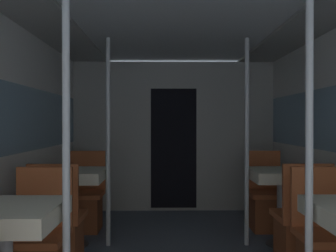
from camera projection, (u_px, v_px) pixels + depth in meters
wall_left at (7, 142)px, 3.08m from camera, size 0.05×6.39×2.09m
ceiling_panel at (181, 14)px, 3.09m from camera, size 2.87×6.39×0.07m
bulkhead_far at (174, 136)px, 5.28m from camera, size 2.81×0.09×2.09m
dining_table_left_0 at (5, 223)px, 2.14m from camera, size 0.61×0.61×0.76m
support_pole_left_0 at (66, 156)px, 2.14m from camera, size 0.05×0.05×2.09m
dining_table_left_1 at (73, 180)px, 3.75m from camera, size 0.61×0.61×0.76m
chair_left_near_1 at (58, 234)px, 3.22m from camera, size 0.42×0.42×0.90m
chair_left_far_1 at (85, 206)px, 4.30m from camera, size 0.42×0.42×0.90m
support_pole_left_1 at (108, 142)px, 3.75m from camera, size 0.05×0.05×2.09m
support_pole_right_0 at (309, 156)px, 2.16m from camera, size 0.05×0.05×2.09m
dining_table_right_1 at (281, 179)px, 3.78m from camera, size 0.61×0.61×0.76m
chair_right_near_1 at (300, 233)px, 3.24m from camera, size 0.42×0.42×0.90m
chair_right_far_1 at (266, 205)px, 4.32m from camera, size 0.42×0.42×0.90m
support_pole_right_1 at (247, 142)px, 3.77m from camera, size 0.05×0.05×2.09m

